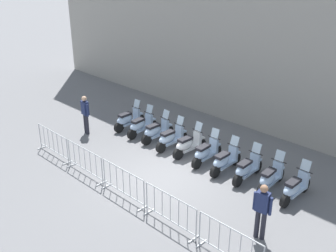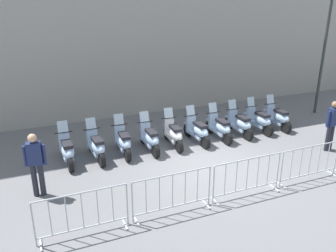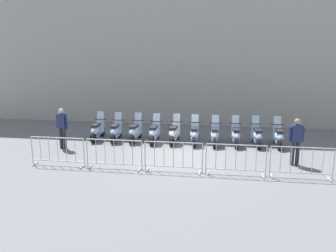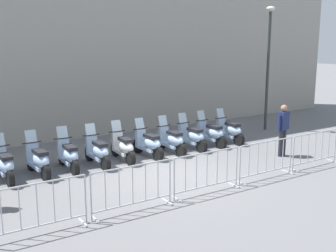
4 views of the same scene
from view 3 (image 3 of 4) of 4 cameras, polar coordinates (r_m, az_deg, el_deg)
The scene contains 19 objects.
ground_plane at distance 13.74m, azimuth 1.88°, elevation -4.97°, with size 120.00×120.00×0.00m, color slate.
building_facade at distance 20.03m, azimuth 4.38°, elevation 15.62°, with size 28.00×2.40×10.41m, color #9E998E.
motorcycle_0 at distance 16.33m, azimuth -11.57°, elevation -0.71°, with size 0.56×1.72×1.24m.
motorcycle_1 at distance 16.01m, azimuth -8.59°, elevation -0.87°, with size 0.56×1.73×1.24m.
motorcycle_2 at distance 15.82m, azimuth -5.44°, elevation -0.94°, with size 0.56×1.72×1.24m.
motorcycle_3 at distance 15.56m, azimuth -2.27°, elevation -1.12°, with size 0.56×1.72×1.24m.
motorcycle_4 at distance 15.48m, azimuth 1.03°, elevation -1.19°, with size 0.56×1.72×1.24m.
motorcycle_5 at distance 15.35m, azimuth 4.38°, elevation -1.34°, with size 0.56×1.73×1.24m.
motorcycle_6 at distance 15.30m, azimuth 7.72°, elevation -1.47°, with size 0.56×1.72×1.24m.
motorcycle_7 at distance 15.38m, azimuth 11.09°, elevation -1.52°, with size 0.56×1.73×1.24m.
motorcycle_8 at distance 15.50m, azimuth 14.41°, elevation -1.58°, with size 0.56×1.73×1.24m.
motorcycle_9 at distance 15.62m, azimuth 17.68°, elevation -1.67°, with size 0.56×1.72×1.24m.
barrier_segment_0 at distance 13.10m, azimuth -17.68°, elevation -4.08°, with size 2.01×0.50×1.07m.
barrier_segment_1 at distance 12.34m, azimuth -8.85°, elevation -4.65°, with size 2.01×0.50×1.07m.
barrier_segment_2 at distance 11.90m, azimuth 0.90°, elevation -5.15°, with size 2.01×0.50×1.07m.
barrier_segment_3 at distance 11.82m, azimuth 11.09°, elevation -5.52°, with size 2.01×0.50×1.07m.
barrier_segment_4 at distance 12.11m, azimuth 21.11°, elevation -5.71°, with size 2.01×0.50×1.07m.
officer_near_row_end at distance 15.16m, azimuth -17.02°, elevation -0.01°, with size 0.55×0.27×1.73m.
officer_mid_plaza at distance 13.27m, azimuth 20.34°, elevation -2.01°, with size 0.54×0.28×1.73m.
Camera 3 is at (1.93, -12.95, 4.17)m, focal length 37.06 mm.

